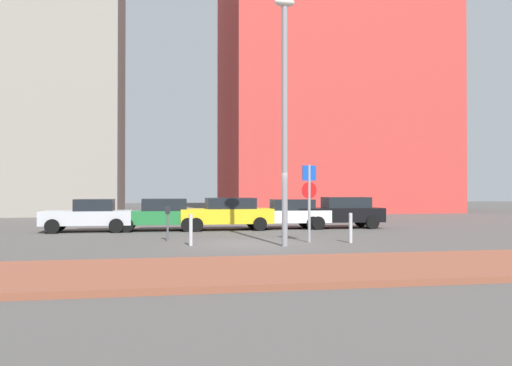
{
  "coord_description": "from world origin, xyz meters",
  "views": [
    {
      "loc": [
        -3.48,
        -18.95,
        1.93
      ],
      "look_at": [
        0.66,
        2.69,
        2.19
      ],
      "focal_mm": 38.17,
      "sensor_mm": 36.0,
      "label": 1
    }
  ],
  "objects_px": {
    "parked_car_black": "(340,212)",
    "parked_car_green": "(160,214)",
    "parked_car_silver": "(89,215)",
    "parked_car_white": "(287,213)",
    "parked_car_yellow": "(227,213)",
    "street_lamp": "(285,103)",
    "traffic_bollard_mid": "(191,230)",
    "traffic_bollard_near": "(351,228)",
    "parking_sign_post": "(309,194)",
    "parking_meter": "(168,218)"
  },
  "relations": [
    {
      "from": "parking_sign_post",
      "to": "parked_car_silver",
      "type": "bearing_deg",
      "value": 141.78
    },
    {
      "from": "street_lamp",
      "to": "parked_car_green",
      "type": "bearing_deg",
      "value": 117.26
    },
    {
      "from": "parked_car_yellow",
      "to": "parked_car_white",
      "type": "bearing_deg",
      "value": 4.08
    },
    {
      "from": "traffic_bollard_near",
      "to": "parked_car_black",
      "type": "bearing_deg",
      "value": 73.39
    },
    {
      "from": "parking_sign_post",
      "to": "street_lamp",
      "type": "relative_size",
      "value": 0.33
    },
    {
      "from": "parked_car_silver",
      "to": "parked_car_white",
      "type": "height_order",
      "value": "parked_car_silver"
    },
    {
      "from": "parking_meter",
      "to": "traffic_bollard_mid",
      "type": "height_order",
      "value": "parking_meter"
    },
    {
      "from": "parked_car_silver",
      "to": "traffic_bollard_near",
      "type": "xyz_separation_m",
      "value": [
        9.9,
        -7.14,
        -0.22
      ]
    },
    {
      "from": "parked_car_silver",
      "to": "parking_meter",
      "type": "height_order",
      "value": "parked_car_silver"
    },
    {
      "from": "parking_meter",
      "to": "traffic_bollard_near",
      "type": "bearing_deg",
      "value": -16.86
    },
    {
      "from": "parked_car_silver",
      "to": "parked_car_white",
      "type": "distance_m",
      "value": 9.36
    },
    {
      "from": "parked_car_black",
      "to": "parking_meter",
      "type": "relative_size",
      "value": 3.43
    },
    {
      "from": "parked_car_yellow",
      "to": "parked_car_white",
      "type": "height_order",
      "value": "parked_car_yellow"
    },
    {
      "from": "parking_meter",
      "to": "street_lamp",
      "type": "bearing_deg",
      "value": -34.56
    },
    {
      "from": "parked_car_yellow",
      "to": "traffic_bollard_mid",
      "type": "xyz_separation_m",
      "value": [
        -2.21,
        -7.06,
        -0.26
      ]
    },
    {
      "from": "parked_car_yellow",
      "to": "traffic_bollard_near",
      "type": "distance_m",
      "value": 7.96
    },
    {
      "from": "parked_car_black",
      "to": "parking_meter",
      "type": "bearing_deg",
      "value": -148.63
    },
    {
      "from": "parked_car_white",
      "to": "street_lamp",
      "type": "distance_m",
      "value": 9.27
    },
    {
      "from": "parked_car_black",
      "to": "parked_car_silver",
      "type": "bearing_deg",
      "value": -179.56
    },
    {
      "from": "parked_car_silver",
      "to": "parking_sign_post",
      "type": "relative_size",
      "value": 1.41
    },
    {
      "from": "parking_sign_post",
      "to": "parked_car_black",
      "type": "bearing_deg",
      "value": 62.17
    },
    {
      "from": "traffic_bollard_near",
      "to": "parked_car_yellow",
      "type": "bearing_deg",
      "value": 116.44
    },
    {
      "from": "parked_car_silver",
      "to": "parked_car_green",
      "type": "relative_size",
      "value": 0.98
    },
    {
      "from": "street_lamp",
      "to": "traffic_bollard_mid",
      "type": "height_order",
      "value": "street_lamp"
    },
    {
      "from": "parking_sign_post",
      "to": "traffic_bollard_mid",
      "type": "xyz_separation_m",
      "value": [
        -4.33,
        -0.4,
        -1.24
      ]
    },
    {
      "from": "street_lamp",
      "to": "traffic_bollard_near",
      "type": "distance_m",
      "value": 5.12
    },
    {
      "from": "traffic_bollard_near",
      "to": "traffic_bollard_mid",
      "type": "relative_size",
      "value": 0.99
    },
    {
      "from": "traffic_bollard_near",
      "to": "traffic_bollard_mid",
      "type": "height_order",
      "value": "traffic_bollard_mid"
    },
    {
      "from": "parked_car_yellow",
      "to": "street_lamp",
      "type": "bearing_deg",
      "value": -83.29
    },
    {
      "from": "parking_sign_post",
      "to": "parking_meter",
      "type": "height_order",
      "value": "parking_sign_post"
    },
    {
      "from": "parked_car_silver",
      "to": "parked_car_black",
      "type": "distance_m",
      "value": 12.05
    },
    {
      "from": "parked_car_white",
      "to": "parked_car_black",
      "type": "distance_m",
      "value": 2.7
    },
    {
      "from": "parked_car_yellow",
      "to": "street_lamp",
      "type": "distance_m",
      "value": 8.87
    },
    {
      "from": "parked_car_green",
      "to": "parking_meter",
      "type": "relative_size",
      "value": 3.15
    },
    {
      "from": "parked_car_silver",
      "to": "parking_meter",
      "type": "xyz_separation_m",
      "value": [
        3.41,
        -5.18,
        0.09
      ]
    },
    {
      "from": "parking_sign_post",
      "to": "parking_meter",
      "type": "bearing_deg",
      "value": 163.48
    },
    {
      "from": "parked_car_black",
      "to": "street_lamp",
      "type": "relative_size",
      "value": 0.53
    },
    {
      "from": "parked_car_yellow",
      "to": "traffic_bollard_mid",
      "type": "height_order",
      "value": "parked_car_yellow"
    },
    {
      "from": "parked_car_black",
      "to": "parked_car_green",
      "type": "bearing_deg",
      "value": -179.96
    },
    {
      "from": "parked_car_white",
      "to": "parked_car_silver",
      "type": "bearing_deg",
      "value": -178.78
    },
    {
      "from": "parked_car_silver",
      "to": "parked_car_black",
      "type": "xyz_separation_m",
      "value": [
        12.05,
        0.09,
        0.04
      ]
    },
    {
      "from": "parked_car_yellow",
      "to": "parking_meter",
      "type": "distance_m",
      "value": 5.94
    },
    {
      "from": "parking_meter",
      "to": "traffic_bollard_mid",
      "type": "xyz_separation_m",
      "value": [
        0.73,
        -1.9,
        -0.3
      ]
    },
    {
      "from": "parked_car_yellow",
      "to": "parked_car_green",
      "type": "bearing_deg",
      "value": 178.16
    },
    {
      "from": "parked_car_silver",
      "to": "parked_car_white",
      "type": "bearing_deg",
      "value": 1.22
    },
    {
      "from": "parked_car_black",
      "to": "traffic_bollard_near",
      "type": "bearing_deg",
      "value": -106.61
    },
    {
      "from": "parked_car_silver",
      "to": "traffic_bollard_mid",
      "type": "distance_m",
      "value": 8.2
    },
    {
      "from": "traffic_bollard_mid",
      "to": "parked_car_black",
      "type": "bearing_deg",
      "value": 42.18
    },
    {
      "from": "parked_car_white",
      "to": "parking_meter",
      "type": "distance_m",
      "value": 8.01
    },
    {
      "from": "parked_car_white",
      "to": "traffic_bollard_mid",
      "type": "bearing_deg",
      "value": -125.64
    }
  ]
}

